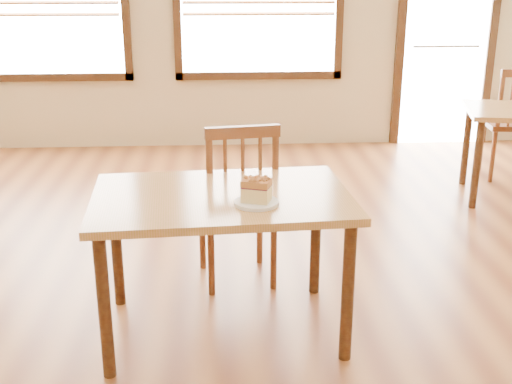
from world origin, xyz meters
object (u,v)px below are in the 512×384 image
at_px(cafe_chair_main, 238,202).
at_px(cafe_table_main, 222,212).
at_px(plate, 256,203).
at_px(cake_slice, 256,189).

bearing_deg(cafe_chair_main, cafe_table_main, 71.15).
xyz_separation_m(cafe_table_main, cafe_chair_main, (0.10, 0.56, -0.15)).
relative_size(plate, cake_slice, 1.34).
relative_size(cafe_chair_main, plate, 4.81).
relative_size(cafe_chair_main, cake_slice, 6.45).
xyz_separation_m(cafe_table_main, cake_slice, (0.16, -0.16, 0.17)).
bearing_deg(cafe_table_main, plate, -48.10).
bearing_deg(cafe_chair_main, cake_slice, 86.22).
bearing_deg(cake_slice, plate, -51.90).
height_order(cafe_table_main, cake_slice, cake_slice).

